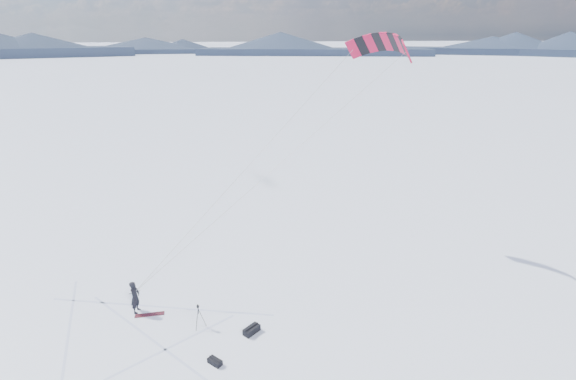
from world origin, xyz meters
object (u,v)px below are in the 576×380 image
object	(u,v)px
snowkiter	(137,311)
gear_bag_a	(252,330)
tripod	(198,313)
snowboard	(150,315)
gear_bag_b	(215,362)

from	to	relation	value
snowkiter	gear_bag_a	size ratio (longest dim) A/B	1.91
snowkiter	gear_bag_a	world-z (taller)	snowkiter
tripod	gear_bag_a	bearing A→B (deg)	-19.33
snowboard	gear_bag_a	bearing A→B (deg)	-25.13
snowkiter	gear_bag_b	xyz separation A→B (m)	(3.47, -4.78, 0.13)
snowkiter	tripod	distance (m)	3.75
tripod	snowkiter	bearing A→B (deg)	151.58
snowkiter	gear_bag_a	distance (m)	6.28
gear_bag_a	gear_bag_b	bearing A→B (deg)	-174.37
snowkiter	gear_bag_b	distance (m)	5.91
gear_bag_b	snowkiter	bearing A→B (deg)	177.44
snowkiter	gear_bag_b	size ratio (longest dim) A/B	2.50
snowboard	gear_bag_b	bearing A→B (deg)	-51.74
snowboard	gear_bag_b	world-z (taller)	gear_bag_b
snowkiter	snowboard	bearing A→B (deg)	-107.44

